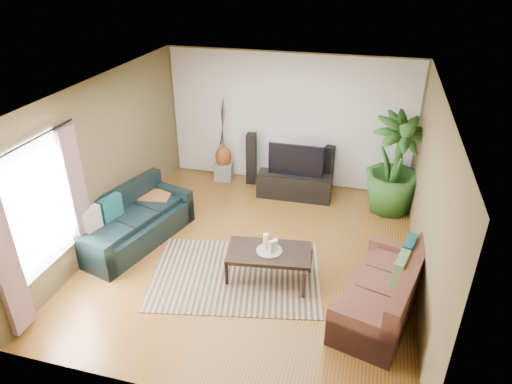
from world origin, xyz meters
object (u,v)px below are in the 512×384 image
(sofa_left, at_px, (134,219))
(speaker_right, at_px, (328,169))
(television, at_px, (296,160))
(potted_plant, at_px, (395,165))
(vase, at_px, (223,156))
(tv_stand, at_px, (294,186))
(side_table, at_px, (158,207))
(sofa_right, at_px, (381,287))
(coffee_table, at_px, (269,265))
(pedestal, at_px, (224,171))
(speaker_left, at_px, (251,159))

(sofa_left, xyz_separation_m, speaker_right, (2.90, 2.62, 0.07))
(television, height_order, potted_plant, potted_plant)
(television, distance_m, speaker_right, 0.78)
(vase, bearing_deg, potted_plant, -7.10)
(tv_stand, relative_size, side_table, 2.68)
(sofa_right, bearing_deg, potted_plant, -167.32)
(television, bearing_deg, vase, 166.28)
(tv_stand, relative_size, potted_plant, 0.78)
(coffee_table, xyz_separation_m, pedestal, (-1.71, 3.02, -0.07))
(potted_plant, xyz_separation_m, vase, (-3.44, 0.43, -0.40))
(sofa_left, xyz_separation_m, vase, (0.70, 2.62, 0.11))
(sofa_left, height_order, pedestal, sofa_left)
(coffee_table, xyz_separation_m, side_table, (-2.34, 1.12, 0.02))
(sofa_left, bearing_deg, speaker_left, -11.17)
(speaker_left, height_order, vase, speaker_left)
(sofa_left, distance_m, potted_plant, 4.71)
(speaker_right, height_order, side_table, speaker_right)
(sofa_right, xyz_separation_m, television, (-1.72, 2.94, 0.37))
(coffee_table, distance_m, pedestal, 3.47)
(vase, bearing_deg, television, -13.72)
(sofa_left, bearing_deg, speaker_right, -32.55)
(sofa_left, bearing_deg, side_table, 9.15)
(sofa_left, height_order, vase, sofa_left)
(sofa_left, xyz_separation_m, coffee_table, (2.41, -0.40, -0.18))
(sofa_right, relative_size, vase, 3.95)
(television, bearing_deg, potted_plant, -1.14)
(tv_stand, relative_size, speaker_left, 1.33)
(sofa_right, distance_m, speaker_left, 4.30)
(sofa_left, distance_m, television, 3.23)
(potted_plant, bearing_deg, coffee_table, -123.60)
(potted_plant, xyz_separation_m, side_table, (-4.06, -1.48, -0.66))
(sofa_right, relative_size, tv_stand, 1.27)
(television, relative_size, potted_plant, 0.57)
(sofa_left, distance_m, pedestal, 2.72)
(television, bearing_deg, speaker_right, 33.19)
(potted_plant, bearing_deg, vase, 172.90)
(television, relative_size, speaker_left, 0.98)
(tv_stand, height_order, pedestal, tv_stand)
(pedestal, bearing_deg, vase, 0.00)
(coffee_table, bearing_deg, vase, 111.65)
(sofa_right, distance_m, side_table, 4.20)
(tv_stand, relative_size, pedestal, 3.97)
(television, xyz_separation_m, potted_plant, (1.83, -0.04, 0.13))
(sofa_right, xyz_separation_m, speaker_right, (-1.12, 3.33, 0.07))
(speaker_left, distance_m, side_table, 2.28)
(sofa_right, height_order, coffee_table, sofa_right)
(pedestal, distance_m, side_table, 2.00)
(sofa_right, distance_m, pedestal, 4.71)
(sofa_right, distance_m, potted_plant, 2.95)
(sofa_left, bearing_deg, potted_plant, -46.70)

